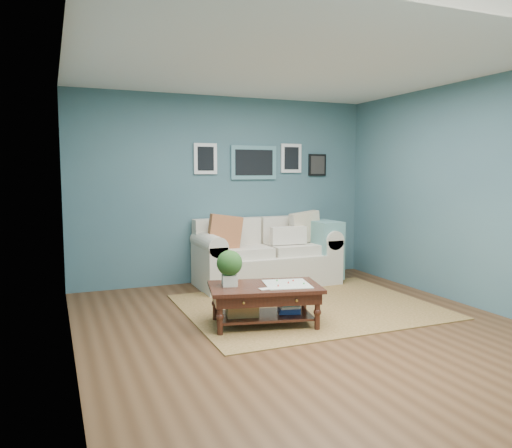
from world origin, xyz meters
TOP-DOWN VIEW (x-y plane):
  - room_shell at (0.01, 0.06)m, footprint 5.00×5.02m
  - area_rug at (0.41, 0.70)m, footprint 2.89×2.31m
  - loveseat at (0.53, 2.03)m, footprint 2.05×0.93m
  - coffee_table at (-0.41, 0.26)m, footprint 1.27×0.91m

SIDE VIEW (x-z plane):
  - area_rug at x=0.41m, z-range 0.00..0.01m
  - coffee_table at x=-0.41m, z-range -0.05..0.76m
  - loveseat at x=0.53m, z-range -0.10..0.95m
  - room_shell at x=0.01m, z-range 0.01..2.71m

